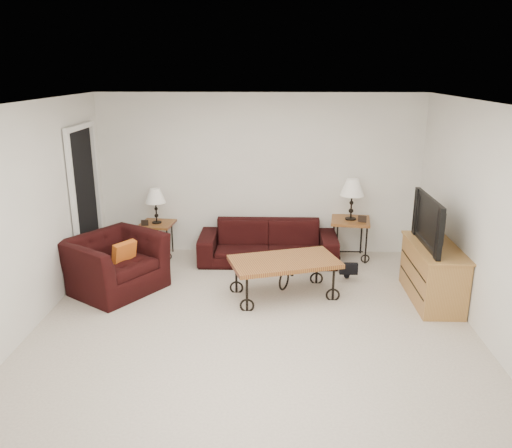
{
  "coord_description": "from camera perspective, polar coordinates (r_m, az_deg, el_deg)",
  "views": [
    {
      "loc": [
        0.2,
        -5.3,
        2.84
      ],
      "look_at": [
        0.0,
        0.7,
        1.0
      ],
      "focal_mm": 35.76,
      "sensor_mm": 36.0,
      "label": 1
    }
  ],
  "objects": [
    {
      "name": "ground",
      "position": [
        6.01,
        -0.23,
        -11.13
      ],
      "size": [
        5.0,
        5.0,
        0.0
      ],
      "primitive_type": "plane",
      "color": "beige",
      "rests_on": "ground"
    },
    {
      "name": "wall_back",
      "position": [
        7.96,
        0.43,
        5.52
      ],
      "size": [
        5.0,
        0.02,
        2.5
      ],
      "primitive_type": "cube",
      "color": "silver",
      "rests_on": "ground"
    },
    {
      "name": "wall_front",
      "position": [
        3.22,
        -1.94,
        -12.49
      ],
      "size": [
        5.0,
        0.02,
        2.5
      ],
      "primitive_type": "cube",
      "color": "silver",
      "rests_on": "ground"
    },
    {
      "name": "wall_left",
      "position": [
        6.16,
        -24.19,
        0.55
      ],
      "size": [
        0.02,
        5.0,
        2.5
      ],
      "primitive_type": "cube",
      "color": "silver",
      "rests_on": "ground"
    },
    {
      "name": "wall_right",
      "position": [
        5.99,
        24.4,
        0.09
      ],
      "size": [
        0.02,
        5.0,
        2.5
      ],
      "primitive_type": "cube",
      "color": "silver",
      "rests_on": "ground"
    },
    {
      "name": "ceiling",
      "position": [
        5.31,
        -0.26,
        13.38
      ],
      "size": [
        5.0,
        5.0,
        0.0
      ],
      "primitive_type": "plane",
      "color": "white",
      "rests_on": "wall_back"
    },
    {
      "name": "doorway",
      "position": [
        7.66,
        -18.56,
        2.4
      ],
      "size": [
        0.08,
        0.94,
        2.04
      ],
      "primitive_type": "cube",
      "color": "black",
      "rests_on": "ground"
    },
    {
      "name": "sofa",
      "position": [
        7.75,
        1.35,
        -2.08
      ],
      "size": [
        2.08,
        0.81,
        0.61
      ],
      "primitive_type": "imported",
      "color": "black",
      "rests_on": "ground"
    },
    {
      "name": "side_table_left",
      "position": [
        8.13,
        -10.92,
        -1.71
      ],
      "size": [
        0.55,
        0.55,
        0.54
      ],
      "primitive_type": "cube",
      "rotation": [
        0.0,
        0.0,
        -0.11
      ],
      "color": "olive",
      "rests_on": "ground"
    },
    {
      "name": "side_table_right",
      "position": [
        8.0,
        10.41,
        -1.65
      ],
      "size": [
        0.65,
        0.65,
        0.63
      ],
      "primitive_type": "cube",
      "rotation": [
        0.0,
        0.0,
        -0.14
      ],
      "color": "olive",
      "rests_on": "ground"
    },
    {
      "name": "lamp_left",
      "position": [
        7.97,
        -11.14,
        1.99
      ],
      "size": [
        0.34,
        0.34,
        0.54
      ],
      "primitive_type": null,
      "rotation": [
        0.0,
        0.0,
        -0.11
      ],
      "color": "black",
      "rests_on": "side_table_left"
    },
    {
      "name": "lamp_right",
      "position": [
        7.83,
        10.65,
        2.72
      ],
      "size": [
        0.4,
        0.4,
        0.63
      ],
      "primitive_type": null,
      "rotation": [
        0.0,
        0.0,
        -0.14
      ],
      "color": "black",
      "rests_on": "side_table_right"
    },
    {
      "name": "photo_frame_left",
      "position": [
        7.93,
        -12.34,
        0.13
      ],
      "size": [
        0.11,
        0.02,
        0.09
      ],
      "primitive_type": "cube",
      "rotation": [
        0.0,
        0.0,
        0.07
      ],
      "color": "black",
      "rests_on": "side_table_left"
    },
    {
      "name": "photo_frame_right",
      "position": [
        7.78,
        11.8,
        0.55
      ],
      "size": [
        0.12,
        0.06,
        0.1
      ],
      "primitive_type": "cube",
      "rotation": [
        0.0,
        0.0,
        -0.35
      ],
      "color": "black",
      "rests_on": "side_table_right"
    },
    {
      "name": "coffee_table",
      "position": [
        6.6,
        3.16,
        -6.06
      ],
      "size": [
        1.5,
        1.1,
        0.51
      ],
      "primitive_type": "cube",
      "rotation": [
        0.0,
        0.0,
        0.3
      ],
      "color": "olive",
      "rests_on": "ground"
    },
    {
      "name": "armchair",
      "position": [
        7.0,
        -15.52,
        -4.29
      ],
      "size": [
        1.46,
        1.49,
        0.74
      ],
      "primitive_type": "imported",
      "rotation": [
        0.0,
        0.0,
        0.97
      ],
      "color": "black",
      "rests_on": "ground"
    },
    {
      "name": "throw_pillow",
      "position": [
        6.86,
        -14.54,
        -3.3
      ],
      "size": [
        0.26,
        0.32,
        0.33
      ],
      "primitive_type": "cube",
      "rotation": [
        0.0,
        0.0,
        0.97
      ],
      "color": "orange",
      "rests_on": "armchair"
    },
    {
      "name": "tv_stand",
      "position": [
        6.83,
        19.14,
        -5.21
      ],
      "size": [
        0.51,
        1.21,
        0.73
      ],
      "primitive_type": "cube",
      "color": "#AB7D3F",
      "rests_on": "ground"
    },
    {
      "name": "television",
      "position": [
        6.61,
        19.54,
        0.23
      ],
      "size": [
        0.14,
        1.09,
        0.63
      ],
      "primitive_type": "imported",
      "rotation": [
        0.0,
        0.0,
        -1.57
      ],
      "color": "black",
      "rests_on": "tv_stand"
    },
    {
      "name": "backpack",
      "position": [
        7.24,
        10.19,
        -4.21
      ],
      "size": [
        0.44,
        0.37,
        0.49
      ],
      "primitive_type": "ellipsoid",
      "rotation": [
        0.0,
        0.0,
        -0.22
      ],
      "color": "black",
      "rests_on": "ground"
    }
  ]
}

